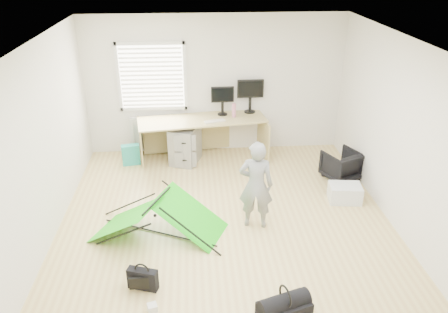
{
  "coord_description": "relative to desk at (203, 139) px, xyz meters",
  "views": [
    {
      "loc": [
        -0.44,
        -5.45,
        3.81
      ],
      "look_at": [
        0.0,
        0.4,
        0.95
      ],
      "focal_mm": 35.0,
      "sensor_mm": 36.0,
      "label": 1
    }
  ],
  "objects": [
    {
      "name": "laptop_bag",
      "position": [
        -0.84,
        -3.59,
        -0.27
      ],
      "size": [
        0.39,
        0.22,
        0.28
      ],
      "primitive_type": "cube",
      "rotation": [
        0.0,
        0.0,
        -0.32
      ],
      "color": "black",
      "rests_on": "ground"
    },
    {
      "name": "storage_crate",
      "position": [
        2.27,
        -1.78,
        -0.27
      ],
      "size": [
        0.55,
        0.42,
        0.29
      ],
      "primitive_type": "cube",
      "rotation": [
        0.0,
        0.0,
        -0.12
      ],
      "color": "silver",
      "rests_on": "ground"
    },
    {
      "name": "kite",
      "position": [
        -0.71,
        -2.47,
        -0.13
      ],
      "size": [
        1.99,
        1.49,
        0.56
      ],
      "primitive_type": null,
      "rotation": [
        0.0,
        0.0,
        -0.44
      ],
      "color": "#1CC712",
      "rests_on": "ground"
    },
    {
      "name": "keyboard",
      "position": [
        0.23,
        -0.15,
        0.42
      ],
      "size": [
        0.42,
        0.24,
        0.02
      ],
      "primitive_type": "cube",
      "rotation": [
        0.0,
        0.0,
        0.29
      ],
      "color": "beige",
      "rests_on": "desk"
    },
    {
      "name": "back_wall",
      "position": [
        0.28,
        0.43,
        0.94
      ],
      "size": [
        5.0,
        0.02,
        2.7
      ],
      "primitive_type": "cube",
      "color": "silver",
      "rests_on": "ground"
    },
    {
      "name": "ground",
      "position": [
        0.28,
        -2.32,
        -0.41
      ],
      "size": [
        5.5,
        5.5,
        0.0
      ],
      "primitive_type": "plane",
      "color": "tan",
      "rests_on": "ground"
    },
    {
      "name": "white_box",
      "position": [
        -0.7,
        -3.99,
        -0.36
      ],
      "size": [
        0.13,
        0.13,
        0.11
      ],
      "primitive_type": "cube",
      "rotation": [
        0.0,
        0.0,
        0.3
      ],
      "color": "silver",
      "rests_on": "ground"
    },
    {
      "name": "monitor_left",
      "position": [
        0.4,
        0.21,
        0.62
      ],
      "size": [
        0.44,
        0.11,
        0.42
      ],
      "primitive_type": "cube",
      "rotation": [
        0.0,
        0.0,
        0.02
      ],
      "color": "black",
      "rests_on": "desk"
    },
    {
      "name": "window",
      "position": [
        -0.92,
        0.39,
        1.14
      ],
      "size": [
        1.2,
        0.06,
        1.2
      ],
      "primitive_type": "cube",
      "color": "silver",
      "rests_on": "back_wall"
    },
    {
      "name": "desk",
      "position": [
        0.0,
        0.0,
        0.0
      ],
      "size": [
        2.5,
        1.1,
        0.82
      ],
      "primitive_type": "cube",
      "rotation": [
        0.0,
        0.0,
        0.14
      ],
      "color": "tan",
      "rests_on": "ground"
    },
    {
      "name": "radiator",
      "position": [
        -0.92,
        0.35,
        0.04
      ],
      "size": [
        1.0,
        0.12,
        0.6
      ],
      "primitive_type": "cube",
      "color": "silver",
      "rests_on": "back_wall"
    },
    {
      "name": "thermos",
      "position": [
        0.61,
        0.07,
        0.55
      ],
      "size": [
        0.09,
        0.09,
        0.27
      ],
      "primitive_type": "cylinder",
      "rotation": [
        0.0,
        0.0,
        0.15
      ],
      "color": "#C46E8B",
      "rests_on": "desk"
    },
    {
      "name": "monitor_right",
      "position": [
        0.95,
        0.31,
        0.66
      ],
      "size": [
        0.51,
        0.11,
        0.49
      ],
      "primitive_type": "cube",
      "rotation": [
        0.0,
        0.0,
        0.01
      ],
      "color": "black",
      "rests_on": "desk"
    },
    {
      "name": "person",
      "position": [
        0.71,
        -2.35,
        0.27
      ],
      "size": [
        0.55,
        0.41,
        1.37
      ],
      "primitive_type": "imported",
      "rotation": [
        0.0,
        0.0,
        2.96
      ],
      "color": "gray",
      "rests_on": "ground"
    },
    {
      "name": "duffel_bag",
      "position": [
        0.77,
        -4.22,
        -0.29
      ],
      "size": [
        0.64,
        0.46,
        0.25
      ],
      "primitive_type": "cube",
      "rotation": [
        0.0,
        0.0,
        0.32
      ],
      "color": "black",
      "rests_on": "ground"
    },
    {
      "name": "office_chair",
      "position": [
        2.44,
        -1.02,
        -0.15
      ],
      "size": [
        0.75,
        0.76,
        0.53
      ],
      "primitive_type": "imported",
      "rotation": [
        0.0,
        0.0,
        3.56
      ],
      "color": "black",
      "rests_on": "ground"
    },
    {
      "name": "tote_bag",
      "position": [
        -1.38,
        -0.17,
        -0.21
      ],
      "size": [
        0.36,
        0.21,
        0.4
      ],
      "primitive_type": "cube",
      "rotation": [
        0.0,
        0.0,
        0.19
      ],
      "color": "teal",
      "rests_on": "ground"
    },
    {
      "name": "filing_cabinet",
      "position": [
        -0.34,
        -0.13,
        -0.05
      ],
      "size": [
        0.65,
        0.74,
        0.72
      ],
      "primitive_type": "cube",
      "rotation": [
        0.0,
        0.0,
        -0.36
      ],
      "color": "gray",
      "rests_on": "ground"
    }
  ]
}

